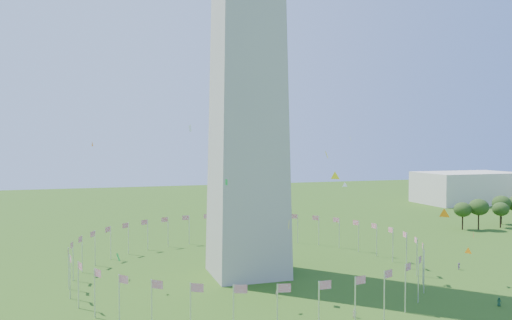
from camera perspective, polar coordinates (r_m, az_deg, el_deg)
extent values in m
cylinder|color=silver|center=(137.74, 15.37, -9.35)|extent=(0.24, 0.24, 9.00)
cylinder|color=silver|center=(143.18, 13.63, -8.90)|extent=(0.24, 0.24, 9.00)
cylinder|color=silver|center=(147.98, 11.65, -8.53)|extent=(0.24, 0.24, 9.00)
cylinder|color=silver|center=(152.06, 9.49, -8.23)|extent=(0.24, 0.24, 9.00)
cylinder|color=silver|center=(155.37, 7.19, -8.00)|extent=(0.24, 0.24, 9.00)
cylinder|color=silver|center=(157.85, 4.79, -7.83)|extent=(0.24, 0.24, 9.00)
cylinder|color=silver|center=(159.47, 2.32, -7.72)|extent=(0.24, 0.24, 9.00)
cylinder|color=silver|center=(160.20, -0.19, -7.68)|extent=(0.24, 0.24, 9.00)
cylinder|color=silver|center=(160.04, -2.71, -7.69)|extent=(0.24, 0.24, 9.00)
cylinder|color=silver|center=(158.98, -5.20, -7.76)|extent=(0.24, 0.24, 9.00)
cylinder|color=silver|center=(157.04, -7.65, -7.89)|extent=(0.24, 0.24, 9.00)
cylinder|color=silver|center=(154.26, -10.02, -8.08)|extent=(0.24, 0.24, 9.00)
cylinder|color=silver|center=(150.66, -12.27, -8.34)|extent=(0.24, 0.24, 9.00)
cylinder|color=silver|center=(146.30, -14.37, -8.67)|extent=(0.24, 0.24, 9.00)
cylinder|color=silver|center=(141.26, -16.27, -9.07)|extent=(0.24, 0.24, 9.00)
cylinder|color=silver|center=(135.62, -17.92, -9.55)|extent=(0.24, 0.24, 9.00)
cylinder|color=silver|center=(129.47, -19.25, -10.12)|extent=(0.24, 0.24, 9.00)
cylinder|color=silver|center=(122.96, -20.18, -10.77)|extent=(0.24, 0.24, 9.00)
cylinder|color=silver|center=(116.23, -20.63, -11.53)|extent=(0.24, 0.24, 9.00)
cylinder|color=silver|center=(109.46, -20.49, -12.37)|extent=(0.24, 0.24, 9.00)
cylinder|color=silver|center=(102.88, -19.63, -13.29)|extent=(0.24, 0.24, 9.00)
cylinder|color=silver|center=(96.74, -17.96, -14.26)|extent=(0.24, 0.24, 9.00)
cylinder|color=silver|center=(91.33, -15.36, -15.22)|extent=(0.24, 0.24, 9.00)
cylinder|color=silver|center=(86.98, -11.84, -16.08)|extent=(0.24, 0.24, 9.00)
cylinder|color=silver|center=(83.98, -7.49, -16.72)|extent=(0.24, 0.24, 9.00)
cylinder|color=silver|center=(82.57, -2.59, -17.04)|extent=(0.24, 0.24, 9.00)
cylinder|color=silver|center=(82.89, 2.46, -16.96)|extent=(0.24, 0.24, 9.00)
cylinder|color=silver|center=(84.90, 7.20, -16.51)|extent=(0.24, 0.24, 9.00)
cylinder|color=silver|center=(88.43, 11.26, -15.77)|extent=(0.24, 0.24, 9.00)
cylinder|color=silver|center=(93.20, 14.45, -14.86)|extent=(0.24, 0.24, 9.00)
cylinder|color=silver|center=(98.92, 16.70, -13.88)|extent=(0.24, 0.24, 9.00)
cylinder|color=silver|center=(105.25, 18.06, -12.92)|extent=(0.24, 0.24, 9.00)
cylinder|color=silver|center=(111.93, 18.64, -12.03)|extent=(0.24, 0.24, 9.00)
cylinder|color=silver|center=(118.70, 18.56, -11.22)|extent=(0.24, 0.24, 9.00)
cylinder|color=silver|center=(125.37, 17.92, -10.50)|extent=(0.24, 0.24, 9.00)
cylinder|color=silver|center=(131.77, 16.83, -9.88)|extent=(0.24, 0.24, 9.00)
cube|color=beige|center=(282.48, 22.98, -2.92)|extent=(50.00, 30.00, 16.00)
imported|color=gray|center=(104.71, 2.41, -14.99)|extent=(0.66, 0.72, 1.65)
imported|color=gray|center=(95.19, 11.21, -16.81)|extent=(0.85, 0.64, 1.61)
imported|color=#38194C|center=(135.58, 22.19, -11.20)|extent=(0.92, 1.20, 1.65)
imported|color=#194027|center=(109.87, 26.02, -14.37)|extent=(1.00, 0.94, 1.69)
plane|color=orange|center=(112.41, 20.73, -5.81)|extent=(1.29, 2.27, 2.57)
plane|color=white|center=(87.08, -7.53, 3.62)|extent=(0.48, 1.38, 1.46)
plane|color=orange|center=(117.13, -18.20, 1.71)|extent=(0.30, 1.66, 1.68)
plane|color=green|center=(97.85, -3.40, -2.55)|extent=(1.29, 0.56, 1.39)
plane|color=yellow|center=(99.60, 8.07, 0.60)|extent=(1.28, 1.44, 1.68)
plane|color=white|center=(120.11, 10.74, 2.36)|extent=(1.07, 0.93, 1.37)
plane|color=orange|center=(118.26, 23.09, -9.58)|extent=(0.72, 1.38, 1.55)
plane|color=yellow|center=(100.37, 3.78, -7.36)|extent=(1.81, 0.26, 1.82)
plane|color=green|center=(121.42, -15.47, -10.64)|extent=(1.79, 1.77, 1.92)
plane|color=white|center=(109.33, 10.13, -2.84)|extent=(1.06, 0.42, 1.05)
plane|color=white|center=(122.27, 23.62, -7.88)|extent=(1.22, 1.61, 1.87)
plane|color=yellow|center=(105.30, 9.03, -1.88)|extent=(1.52, 1.80, 2.32)
ellipsoid|color=#2F501A|center=(195.58, 22.54, -5.95)|extent=(6.25, 6.25, 9.76)
ellipsoid|color=#2F501A|center=(197.75, 24.09, -5.72)|extent=(7.01, 7.01, 10.95)
ellipsoid|color=#2F501A|center=(205.55, 26.16, -5.70)|extent=(5.93, 5.93, 9.27)
ellipsoid|color=#2F501A|center=(214.45, 26.24, -5.17)|extent=(6.96, 6.96, 10.87)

